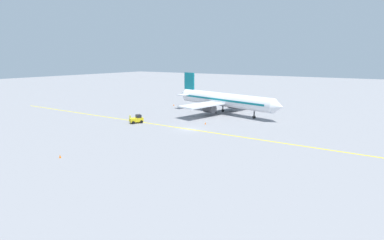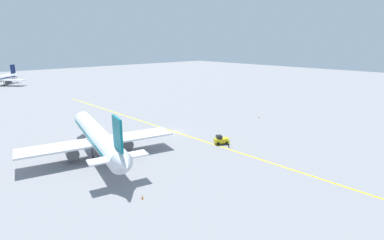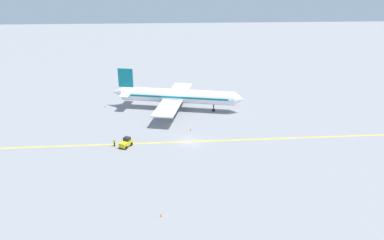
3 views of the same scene
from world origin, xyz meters
name	(u,v)px [view 1 (image 1 of 3)]	position (x,y,z in m)	size (l,w,h in m)	color
ground_plane	(189,129)	(0.00, 0.00, 0.00)	(400.00, 400.00, 0.00)	gray
apron_yellow_centreline	(189,129)	(0.00, 0.00, 0.00)	(0.40, 120.00, 0.01)	yellow
airplane_at_gate	(224,100)	(-20.61, -2.53, 3.71)	(28.45, 35.23, 10.60)	white
baggage_tug_white	(137,119)	(1.57, -13.61, 0.90)	(3.35, 2.81, 2.11)	gold
ground_crew_worker	(130,118)	(1.24, -16.08, 0.91)	(0.37, 0.51, 1.68)	#23232D
traffic_cone_near_nose	(174,105)	(-23.72, -21.75, 0.28)	(0.32, 0.32, 0.55)	orange
traffic_cone_mid_apron	(60,156)	(26.27, -5.97, 0.28)	(0.32, 0.32, 0.55)	orange
traffic_cone_by_wingtip	(205,123)	(-6.04, 0.44, 0.28)	(0.32, 0.32, 0.55)	orange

